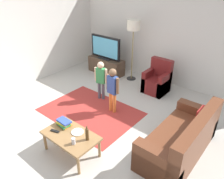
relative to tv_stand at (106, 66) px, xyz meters
name	(u,v)px	position (x,y,z in m)	size (l,w,h in m)	color
ground	(94,126)	(1.65, -2.30, -0.24)	(7.80, 7.80, 0.00)	#B2ADA3
wall_back	(167,36)	(1.65, 0.70, 1.11)	(6.00, 0.12, 2.70)	silver
wall_left	(10,40)	(-1.35, -2.30, 1.11)	(0.12, 6.00, 2.70)	silver
area_rug	(91,112)	(1.20, -1.95, -0.24)	(2.20, 1.60, 0.01)	#9E2D28
tv_stand	(106,66)	(0.00, 0.00, 0.00)	(1.20, 0.44, 0.50)	#4C3828
tv	(106,48)	(0.00, -0.02, 0.60)	(1.10, 0.28, 0.71)	black
couch	(183,141)	(3.43, -1.86, 0.05)	(0.80, 1.80, 0.86)	brown
armchair	(157,81)	(1.89, -0.04, 0.05)	(0.60, 0.60, 0.90)	maroon
floor_lamp	(133,28)	(0.89, 0.15, 1.30)	(0.36, 0.36, 1.78)	#262626
child_near_tv	(101,77)	(0.99, -1.33, 0.37)	(0.33, 0.18, 1.02)	#4C4C59
child_center	(113,87)	(1.58, -1.59, 0.41)	(0.36, 0.18, 1.09)	orange
coffee_table	(71,137)	(1.89, -3.12, 0.13)	(1.00, 0.60, 0.42)	olive
book_stack	(64,123)	(1.60, -3.02, 0.23)	(0.28, 0.23, 0.11)	orange
bottle	(87,134)	(2.21, -3.02, 0.29)	(0.06, 0.06, 0.28)	#4C3319
tv_remote	(55,131)	(1.61, -3.24, 0.19)	(0.17, 0.05, 0.02)	black
soda_can	(73,141)	(2.11, -3.24, 0.24)	(0.07, 0.07, 0.12)	silver
plate	(78,132)	(1.94, -3.00, 0.18)	(0.22, 0.22, 0.02)	white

